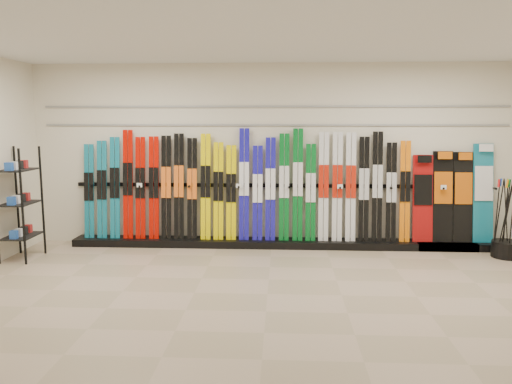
{
  "coord_description": "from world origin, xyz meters",
  "views": [
    {
      "loc": [
        0.16,
        -5.78,
        2.08
      ],
      "look_at": [
        -0.19,
        1.0,
        1.1
      ],
      "focal_mm": 35.0,
      "sensor_mm": 36.0,
      "label": 1
    }
  ],
  "objects": [
    {
      "name": "floor",
      "position": [
        0.0,
        0.0,
        0.0
      ],
      "size": [
        8.0,
        8.0,
        0.0
      ],
      "primitive_type": "plane",
      "color": "tan",
      "rests_on": "ground"
    },
    {
      "name": "back_wall",
      "position": [
        0.0,
        2.5,
        1.5
      ],
      "size": [
        8.0,
        0.0,
        8.0
      ],
      "primitive_type": "plane",
      "rotation": [
        1.57,
        0.0,
        0.0
      ],
      "color": "beige",
      "rests_on": "floor"
    },
    {
      "name": "ceiling",
      "position": [
        0.0,
        0.0,
        3.0
      ],
      "size": [
        8.0,
        8.0,
        0.0
      ],
      "primitive_type": "plane",
      "rotation": [
        3.14,
        0.0,
        0.0
      ],
      "color": "silver",
      "rests_on": "back_wall"
    },
    {
      "name": "ski_rack_base",
      "position": [
        0.22,
        2.28,
        0.06
      ],
      "size": [
        8.0,
        0.4,
        0.12
      ],
      "primitive_type": "cube",
      "color": "black",
      "rests_on": "floor"
    },
    {
      "name": "skis",
      "position": [
        -0.44,
        2.32,
        0.97
      ],
      "size": [
        5.38,
        0.21,
        1.83
      ],
      "color": "#106B83",
      "rests_on": "ski_rack_base"
    },
    {
      "name": "snowboards",
      "position": [
        2.94,
        2.35,
        0.86
      ],
      "size": [
        1.28,
        0.24,
        1.59
      ],
      "color": "#990C0C",
      "rests_on": "ski_rack_base"
    },
    {
      "name": "accessory_rack",
      "position": [
        -3.75,
        1.37,
        0.84
      ],
      "size": [
        0.4,
        0.6,
        1.69
      ],
      "primitive_type": "cube",
      "color": "black",
      "rests_on": "floor"
    },
    {
      "name": "pole_bin",
      "position": [
        3.6,
        1.82,
        0.12
      ],
      "size": [
        0.44,
        0.44,
        0.25
      ],
      "primitive_type": "cylinder",
      "color": "black",
      "rests_on": "floor"
    },
    {
      "name": "ski_poles",
      "position": [
        3.58,
        1.8,
        0.61
      ],
      "size": [
        0.4,
        0.42,
        1.18
      ],
      "color": "black",
      "rests_on": "pole_bin"
    },
    {
      "name": "slatwall_rail_0",
      "position": [
        0.0,
        2.48,
        2.0
      ],
      "size": [
        7.6,
        0.02,
        0.03
      ],
      "primitive_type": "cube",
      "color": "gray",
      "rests_on": "back_wall"
    },
    {
      "name": "slatwall_rail_1",
      "position": [
        0.0,
        2.48,
        2.3
      ],
      "size": [
        7.6,
        0.02,
        0.03
      ],
      "primitive_type": "cube",
      "color": "gray",
      "rests_on": "back_wall"
    }
  ]
}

